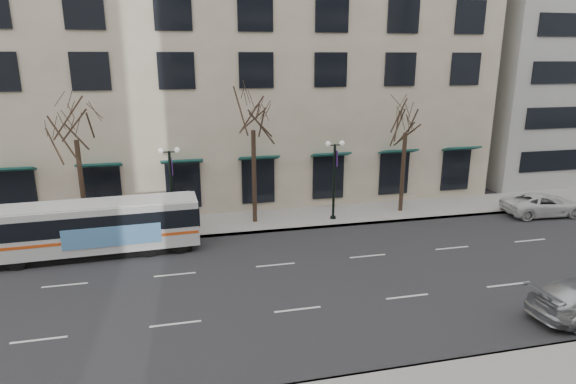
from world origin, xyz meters
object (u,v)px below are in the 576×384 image
object	(u,v)px
white_pickup	(543,204)
tree_far_left	(74,123)
tree_far_right	(406,118)
lamp_post_left	(172,186)
lamp_post_right	(334,177)
tree_far_mid	(253,114)
city_bus	(97,226)

from	to	relation	value
white_pickup	tree_far_left	bearing A→B (deg)	88.83
tree_far_right	lamp_post_left	bearing A→B (deg)	-177.71
lamp_post_right	white_pickup	distance (m)	14.33
tree_far_mid	tree_far_right	xyz separation A→B (m)	(10.00, -0.00, -0.48)
tree_far_left	tree_far_right	size ratio (longest dim) A/B	1.03
tree_far_left	lamp_post_right	bearing A→B (deg)	-2.29
tree_far_left	city_bus	xyz separation A→B (m)	(1.11, -3.00, -5.12)
lamp_post_left	lamp_post_right	world-z (taller)	same
tree_far_left	lamp_post_right	xyz separation A→B (m)	(15.01, -0.60, -3.75)
tree_far_mid	white_pickup	bearing A→B (deg)	-7.78
tree_far_left	city_bus	bearing A→B (deg)	-69.70
tree_far_left	white_pickup	bearing A→B (deg)	-5.12
city_bus	white_pickup	bearing A→B (deg)	-1.57
lamp_post_right	lamp_post_left	bearing A→B (deg)	180.00
city_bus	white_pickup	size ratio (longest dim) A/B	2.03
tree_far_right	city_bus	world-z (taller)	tree_far_right
tree_far_left	tree_far_mid	xyz separation A→B (m)	(10.00, 0.00, 0.21)
tree_far_left	city_bus	distance (m)	6.04
tree_far_left	lamp_post_left	world-z (taller)	tree_far_left
tree_far_mid	white_pickup	distance (m)	20.17
tree_far_mid	city_bus	world-z (taller)	tree_far_mid
lamp_post_right	tree_far_left	bearing A→B (deg)	177.71
tree_far_right	city_bus	size ratio (longest dim) A/B	0.75
lamp_post_left	city_bus	bearing A→B (deg)	-148.38
tree_far_mid	tree_far_right	world-z (taller)	tree_far_mid
tree_far_left	tree_far_mid	distance (m)	10.00
lamp_post_left	white_pickup	bearing A→B (deg)	-4.76
city_bus	tree_far_right	bearing A→B (deg)	6.63
lamp_post_left	tree_far_left	bearing A→B (deg)	173.17
lamp_post_left	lamp_post_right	distance (m)	10.00
tree_far_mid	lamp_post_right	world-z (taller)	tree_far_mid
lamp_post_right	city_bus	bearing A→B (deg)	-170.20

